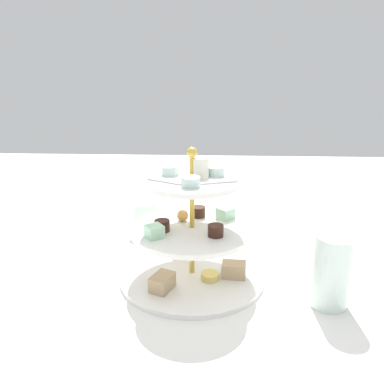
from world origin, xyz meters
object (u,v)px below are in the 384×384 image
teacup_with_saucer (197,216)px  butter_knife_right (283,234)px  tiered_serving_stand (192,239)px  water_glass_short_left (144,217)px  water_glass_tall_right (331,271)px

teacup_with_saucer → butter_knife_right: 0.24m
tiered_serving_stand → teacup_with_saucer: (-0.00, 0.28, -0.06)m
tiered_serving_stand → butter_knife_right: 0.33m
water_glass_short_left → butter_knife_right: size_ratio=0.48×
water_glass_tall_right → tiered_serving_stand: bearing=161.1°
tiered_serving_stand → teacup_with_saucer: 0.29m
tiered_serving_stand → water_glass_tall_right: tiered_serving_stand is taller
tiered_serving_stand → water_glass_tall_right: (0.25, -0.09, -0.02)m
teacup_with_saucer → butter_knife_right: bearing=-14.7°
tiered_serving_stand → teacup_with_saucer: tiered_serving_stand is taller
tiered_serving_stand → water_glass_short_left: bearing=121.1°
water_glass_short_left → butter_knife_right: (0.37, -0.01, -0.04)m
butter_knife_right → water_glass_short_left: bearing=36.7°
butter_knife_right → teacup_with_saucer: bearing=23.2°
water_glass_tall_right → butter_knife_right: water_glass_tall_right is taller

